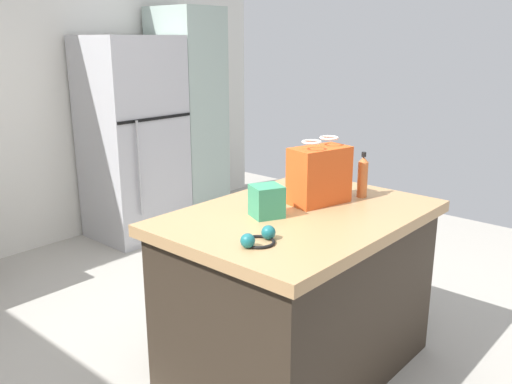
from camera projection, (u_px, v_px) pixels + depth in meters
The scene contains 8 objects.
ground at pixel (234, 367), 3.00m from camera, with size 6.82×6.82×0.00m, color #ADA89E.
kitchen_island at pixel (298, 291), 2.88m from camera, with size 1.40×0.99×0.90m.
refrigerator at pixel (133, 139), 4.83m from camera, with size 0.78×0.70×1.79m.
tall_cabinet at pixel (188, 117), 5.27m from camera, with size 0.50×0.63×2.04m.
shopping_bag at pixel (319, 175), 2.88m from camera, with size 0.35×0.25×0.35m.
small_box at pixel (267, 201), 2.67m from camera, with size 0.15×0.14×0.16m, color #388E66.
bottle at pixel (363, 177), 3.00m from camera, with size 0.06×0.06×0.26m.
ear_defenders at pixel (258, 238), 2.33m from camera, with size 0.20×0.15×0.06m.
Camera 1 is at (-1.89, -1.82, 1.76)m, focal length 37.91 mm.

